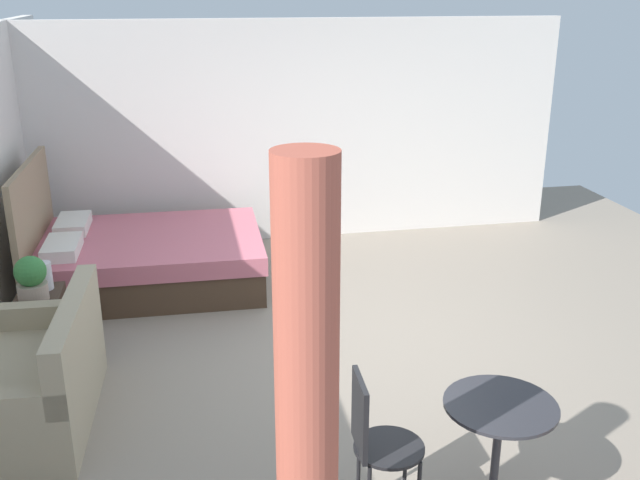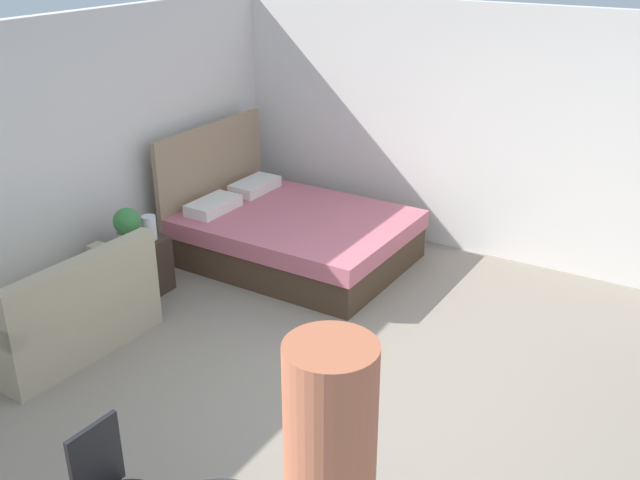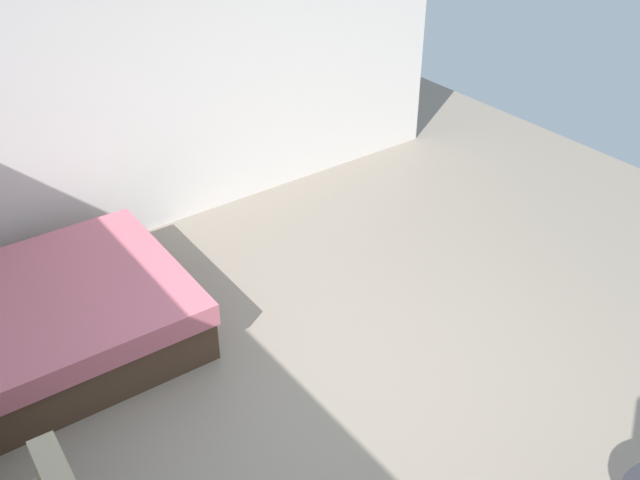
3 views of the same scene
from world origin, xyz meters
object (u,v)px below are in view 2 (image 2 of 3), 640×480
object	(u,v)px
nightstand	(141,269)
vase	(149,228)
bed	(290,233)
couch	(68,316)
potted_plant	(127,227)

from	to	relation	value
nightstand	vase	size ratio (longest dim) A/B	2.34
bed	nightstand	world-z (taller)	bed
bed	vase	size ratio (longest dim) A/B	9.82
couch	vase	bearing A→B (deg)	5.92
couch	potted_plant	xyz separation A→B (m)	(0.93, 0.17, 0.43)
vase	couch	bearing A→B (deg)	-174.08
potted_plant	vase	world-z (taller)	potted_plant
vase	bed	bearing A→B (deg)	-29.81
potted_plant	vase	bearing A→B (deg)	-13.77
nightstand	couch	bearing A→B (deg)	-171.14
vase	nightstand	bearing A→B (deg)	161.14
bed	couch	distance (m)	2.52
couch	nightstand	world-z (taller)	couch
nightstand	potted_plant	size ratio (longest dim) A/B	1.47
bed	couch	size ratio (longest dim) A/B	1.53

